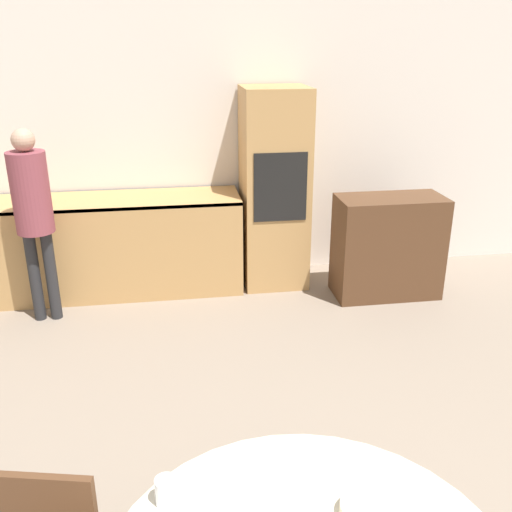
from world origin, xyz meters
TOP-DOWN VIEW (x-y plane):
  - wall_back at (0.00, 5.53)m, footprint 6.96×0.05m
  - kitchen_counter at (-1.26, 5.18)m, footprint 2.75×0.60m
  - oven_unit at (0.45, 5.19)m, footprint 0.58×0.59m
  - sideboard at (1.40, 4.74)m, footprint 0.93×0.45m
  - person_standing at (-1.56, 4.70)m, footprint 0.29×0.29m
  - cup at (-0.56, 1.75)m, footprint 0.08×0.08m
  - bowl_near at (0.09, 1.59)m, footprint 0.17×0.17m

SIDE VIEW (x-z plane):
  - kitchen_counter at x=-1.26m, z-range 0.01..0.89m
  - sideboard at x=1.40m, z-range 0.00..0.91m
  - bowl_near at x=0.09m, z-range 0.73..0.78m
  - cup at x=-0.56m, z-range 0.73..0.83m
  - oven_unit at x=0.45m, z-range 0.00..1.81m
  - person_standing at x=-1.56m, z-range 0.20..1.77m
  - wall_back at x=0.00m, z-range 0.00..2.60m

